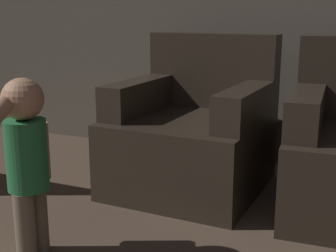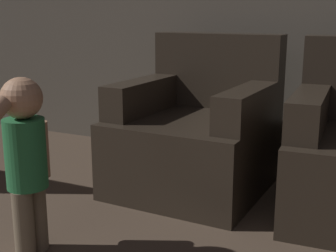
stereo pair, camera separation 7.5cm
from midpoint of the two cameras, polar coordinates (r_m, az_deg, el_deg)
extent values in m
cube|color=black|center=(2.80, 3.83, -3.31)|extent=(0.86, 0.92, 0.44)
cube|color=black|center=(3.04, 6.79, 6.73)|extent=(0.83, 0.19, 0.47)
cube|color=black|center=(2.88, -2.17, 3.71)|extent=(0.19, 0.73, 0.20)
cube|color=black|center=(2.61, 10.66, 2.46)|extent=(0.19, 0.73, 0.20)
cube|color=black|center=(2.54, 17.68, 1.75)|extent=(0.20, 0.73, 0.20)
cylinder|color=brown|center=(2.11, -16.16, -11.58)|extent=(0.09, 0.09, 0.31)
cylinder|color=brown|center=(2.18, -14.69, -10.64)|extent=(0.09, 0.09, 0.31)
cylinder|color=#236638|center=(2.04, -15.96, -3.25)|extent=(0.17, 0.17, 0.30)
sphere|color=#A37556|center=(1.98, -16.40, 3.28)|extent=(0.17, 0.17, 0.17)
cylinder|color=#A37556|center=(2.12, -14.26, -2.79)|extent=(0.07, 0.07, 0.25)
camera|label=1|loc=(0.04, -89.03, 0.24)|focal=50.00mm
camera|label=2|loc=(0.04, 90.97, -0.24)|focal=50.00mm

